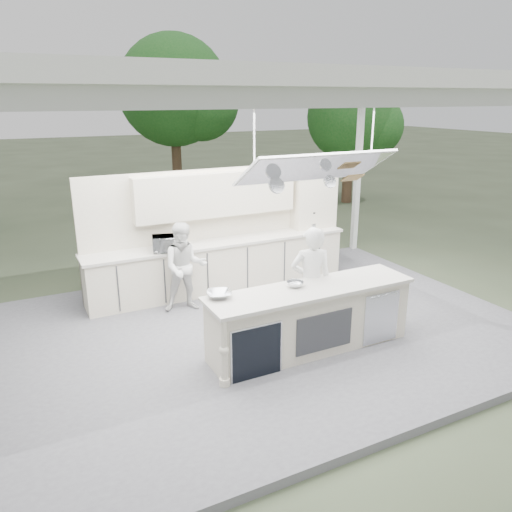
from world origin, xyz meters
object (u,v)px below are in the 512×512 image
back_counter (221,264)px  head_chef (311,282)px  sous_chef (185,267)px  demo_island (309,319)px

back_counter → head_chef: size_ratio=2.97×
back_counter → head_chef: head_chef is taller
back_counter → head_chef: (0.45, -2.41, 0.38)m
sous_chef → back_counter: bearing=49.0°
demo_island → head_chef: head_chef is taller
demo_island → back_counter: 2.82m
demo_island → head_chef: (0.27, 0.40, 0.38)m
sous_chef → demo_island: bearing=-48.9°
back_counter → sous_chef: bearing=-144.8°
head_chef → back_counter: bearing=-60.3°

